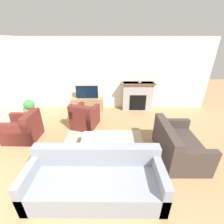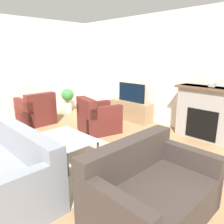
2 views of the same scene
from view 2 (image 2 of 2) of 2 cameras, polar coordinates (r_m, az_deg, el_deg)
wall_back at (r=5.71m, az=11.01°, el=10.63°), size 8.51×0.06×2.70m
wall_left at (r=6.42m, az=-25.07°, el=9.97°), size 0.06×7.98×2.70m
area_rug at (r=3.96m, az=-10.71°, el=-11.59°), size 2.22×1.87×0.00m
fireplace at (r=4.94m, az=23.36°, el=-0.01°), size 1.28×0.42×1.11m
tv_stand at (r=5.96m, az=4.98°, el=0.33°), size 1.22×0.36×0.51m
tv at (r=5.85m, az=5.08°, el=5.09°), size 0.85×0.06×0.49m
couch_loveseat at (r=2.56m, az=9.81°, el=-20.23°), size 0.92×1.41×0.82m
armchair_by_window at (r=5.98m, az=-19.18°, el=0.01°), size 0.88×0.76×0.82m
armchair_accent at (r=5.01m, az=-3.72°, el=-1.96°), size 0.91×0.98×0.82m
coffee_table at (r=3.78m, az=-11.84°, el=-6.98°), size 1.02×0.67×0.40m
potted_plant at (r=6.86m, az=-11.51°, el=3.79°), size 0.38×0.38×0.73m
mantel_clock at (r=4.82m, az=24.70°, el=7.13°), size 0.16×0.07×0.19m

